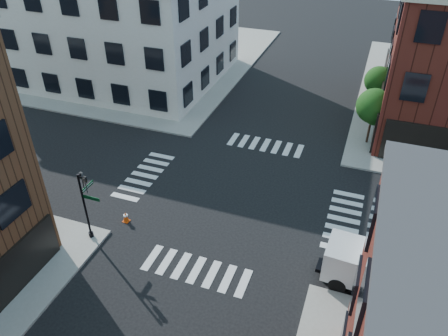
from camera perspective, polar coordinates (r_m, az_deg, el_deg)
ground at (r=29.27m, az=1.75°, el=-3.67°), size 120.00×120.00×0.00m
sidewalk_nw at (r=54.38m, az=-12.76°, el=14.18°), size 30.00×30.00×0.15m
building_nw at (r=47.74m, az=-14.64°, el=18.04°), size 22.00×16.00×11.00m
tree_near at (r=35.24m, az=19.06°, el=7.42°), size 2.69×2.69×4.49m
tree_far at (r=40.87m, az=19.59°, el=10.55°), size 2.43×2.43×4.07m
signal_pole at (r=25.56m, az=-17.60°, el=-3.90°), size 1.29×1.24×4.60m
box_truck at (r=23.70m, az=22.29°, el=-12.35°), size 7.45×2.65×3.32m
traffic_cone at (r=27.73m, az=-12.72°, el=-6.25°), size 0.43×0.43×0.73m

